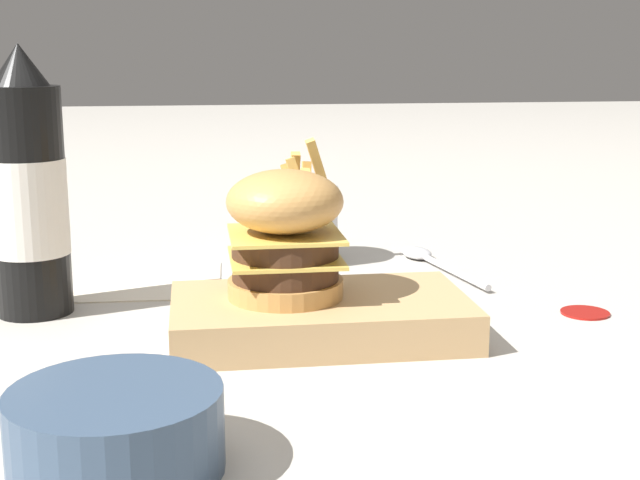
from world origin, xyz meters
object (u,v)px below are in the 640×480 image
(burger, at_px, (288,233))
(fries_basket, at_px, (298,222))
(side_bowl, at_px, (116,428))
(serving_board, at_px, (320,317))
(spoon, at_px, (427,258))
(ketchup_bottle, at_px, (28,195))

(burger, relative_size, fries_basket, 0.75)
(burger, xyz_separation_m, side_bowl, (0.13, 0.23, -0.06))
(serving_board, xyz_separation_m, fries_basket, (-0.01, -0.27, 0.03))
(spoon, bearing_deg, burger, 130.46)
(burger, height_order, ketchup_bottle, ketchup_bottle)
(fries_basket, relative_size, spoon, 0.77)
(ketchup_bottle, distance_m, side_bowl, 0.36)
(burger, height_order, side_bowl, burger)
(ketchup_bottle, distance_m, spoon, 0.44)
(serving_board, relative_size, spoon, 1.34)
(burger, relative_size, side_bowl, 0.87)
(serving_board, relative_size, ketchup_bottle, 1.02)
(serving_board, distance_m, side_bowl, 0.27)
(serving_board, distance_m, burger, 0.08)
(side_bowl, bearing_deg, fries_basket, -108.45)
(fries_basket, height_order, side_bowl, fries_basket)
(spoon, bearing_deg, side_bowl, 135.12)
(spoon, bearing_deg, fries_basket, 67.77)
(burger, distance_m, side_bowl, 0.27)
(side_bowl, xyz_separation_m, spoon, (-0.31, -0.47, -0.02))
(ketchup_bottle, relative_size, spoon, 1.32)
(side_bowl, bearing_deg, ketchup_bottle, -73.33)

